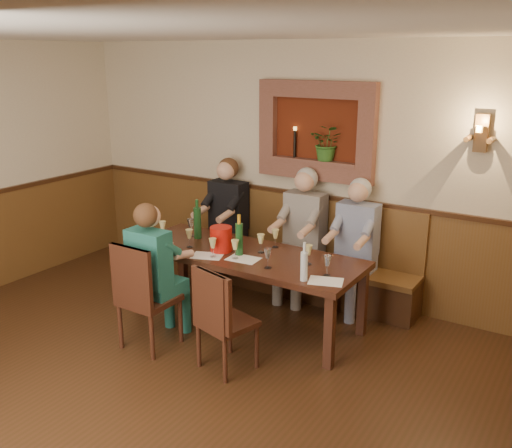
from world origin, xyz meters
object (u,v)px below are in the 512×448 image
Objects in this scene: bench at (290,264)px; person_bench_left at (224,231)px; wine_bottle_green_a at (239,238)px; chair_near_left at (149,316)px; chair_near_right at (226,339)px; wine_bottle_green_b at (197,222)px; water_bottle at (304,265)px; spittoon_bucket at (221,239)px; person_bench_right at (353,258)px; person_chair_front at (157,285)px; person_bench_mid at (301,246)px; dining_table at (245,260)px.

bench is 2.02× the size of person_bench_left.
bench is 7.30× the size of wine_bottle_green_a.
chair_near_left reaches higher than chair_near_right.
bench is at bearing 7.22° from person_bench_left.
water_bottle is at bearing -16.49° from wine_bottle_green_b.
spittoon_bucket is 0.22m from wine_bottle_green_a.
person_bench_right is 3.48× the size of wine_bottle_green_a.
person_chair_front is at bearing -76.79° from wine_bottle_green_b.
bench is 0.36m from person_bench_mid.
bench is at bearing 116.23° from chair_near_right.
wine_bottle_green_a is at bearing 163.87° from water_bottle.
bench is 1.83m from chair_near_right.
wine_bottle_green_a is 0.97× the size of wine_bottle_green_b.
chair_near_right is 0.66× the size of person_bench_right.
spittoon_bucket is at bearing 70.44° from person_chair_front.
person_bench_right reaches higher than spittoon_bucket.
person_chair_front is at bearing -76.88° from person_bench_left.
dining_table is 2.53× the size of chair_near_right.
person_bench_left is at bearing 102.53° from chair_near_left.
person_bench_mid reaches higher than wine_bottle_green_b.
wine_bottle_green_a is at bearing -131.41° from person_bench_right.
person_bench_mid is at bearing 0.01° from person_bench_left.
person_bench_mid is at bearing 69.79° from chair_near_left.
wine_bottle_green_a reaches higher than spittoon_bucket.
person_bench_mid is at bearing 77.40° from dining_table.
dining_table is 0.92m from person_chair_front.
person_bench_right is at bearing 48.59° from wine_bottle_green_a.
water_bottle is at bearing 24.49° from chair_near_left.
bench reaches higher than chair_near_right.
water_bottle reaches higher than chair_near_left.
dining_table is 1.10m from chair_near_left.
bench is 0.86m from person_bench_right.
person_bench_right is (0.45, 1.69, 0.32)m from chair_near_right.
wine_bottle_green_b is (0.17, -0.72, 0.31)m from person_bench_left.
person_bench_right is at bearing -7.47° from bench.
chair_near_left is 0.70× the size of person_bench_left.
wine_bottle_green_b is 1.21× the size of water_bottle.
person_bench_left is at bearing -179.95° from person_bench_right.
person_chair_front reaches higher than wine_bottle_green_a.
water_bottle is (0.84, -1.28, 0.56)m from bench.
spittoon_bucket is (-1.03, -0.92, 0.28)m from person_bench_right.
bench is 1.63m from water_bottle.
spittoon_bucket is 0.50m from wine_bottle_green_b.
person_bench_right is at bearing 51.60° from person_chair_front.
person_bench_left is 3.48× the size of wine_bottle_green_b.
person_bench_mid reaches higher than person_chair_front.
spittoon_bucket is at bearing -102.42° from bench.
bench reaches higher than dining_table.
water_bottle is (1.31, 0.58, 0.59)m from chair_near_left.
chair_near_left is 4.14× the size of spittoon_bucket.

